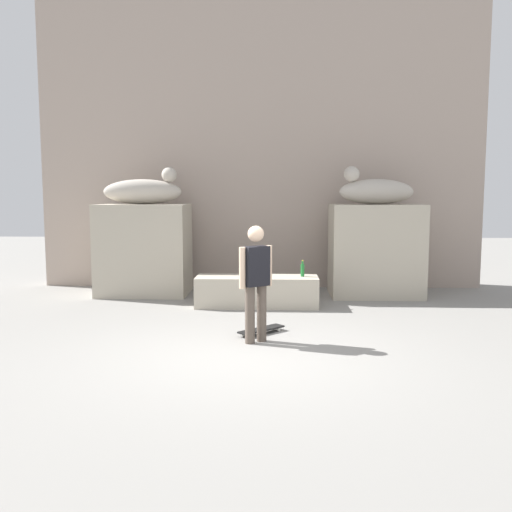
# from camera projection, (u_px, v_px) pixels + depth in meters

# --- Properties ---
(ground_plane) EXTENTS (40.00, 40.00, 0.00)m
(ground_plane) POSITION_uv_depth(u_px,v_px,m) (249.00, 354.00, 7.33)
(ground_plane) COLOR gray
(facade_wall) EXTENTS (9.93, 0.60, 6.90)m
(facade_wall) POSITION_uv_depth(u_px,v_px,m) (261.00, 135.00, 12.56)
(facade_wall) COLOR #AB998B
(facade_wall) RESTS_ON ground_plane
(pedestal_left) EXTENTS (1.85, 1.28, 1.90)m
(pedestal_left) POSITION_uv_depth(u_px,v_px,m) (144.00, 249.00, 11.65)
(pedestal_left) COLOR #B7AD99
(pedestal_left) RESTS_ON ground_plane
(pedestal_right) EXTENTS (1.85, 1.28, 1.90)m
(pedestal_right) POSITION_uv_depth(u_px,v_px,m) (375.00, 250.00, 11.48)
(pedestal_right) COLOR #B7AD99
(pedestal_right) RESTS_ON ground_plane
(statue_reclining_left) EXTENTS (1.68, 0.85, 0.78)m
(statue_reclining_left) POSITION_uv_depth(u_px,v_px,m) (145.00, 191.00, 11.52)
(statue_reclining_left) COLOR beige
(statue_reclining_left) RESTS_ON pedestal_left
(statue_reclining_right) EXTENTS (1.68, 0.89, 0.78)m
(statue_reclining_right) POSITION_uv_depth(u_px,v_px,m) (375.00, 191.00, 11.33)
(statue_reclining_right) COLOR beige
(statue_reclining_right) RESTS_ON pedestal_right
(ledge_block) EXTENTS (2.29, 0.72, 0.57)m
(ledge_block) POSITION_uv_depth(u_px,v_px,m) (257.00, 291.00, 10.42)
(ledge_block) COLOR #B7AD99
(ledge_block) RESTS_ON ground_plane
(skater) EXTENTS (0.46, 0.37, 1.67)m
(skater) POSITION_uv_depth(u_px,v_px,m) (256.00, 279.00, 7.81)
(skater) COLOR brown
(skater) RESTS_ON ground_plane
(skateboard) EXTENTS (0.71, 0.70, 0.08)m
(skateboard) POSITION_uv_depth(u_px,v_px,m) (261.00, 330.00, 8.38)
(skateboard) COLOR black
(skateboard) RESTS_ON ground_plane
(bottle_green) EXTENTS (0.07, 0.07, 0.31)m
(bottle_green) POSITION_uv_depth(u_px,v_px,m) (303.00, 270.00, 10.38)
(bottle_green) COLOR #1E722D
(bottle_green) RESTS_ON ledge_block
(bottle_brown) EXTENTS (0.08, 0.08, 0.32)m
(bottle_brown) POSITION_uv_depth(u_px,v_px,m) (245.00, 271.00, 10.24)
(bottle_brown) COLOR #593314
(bottle_brown) RESTS_ON ledge_block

